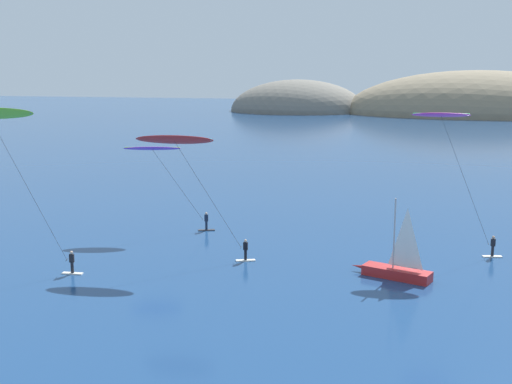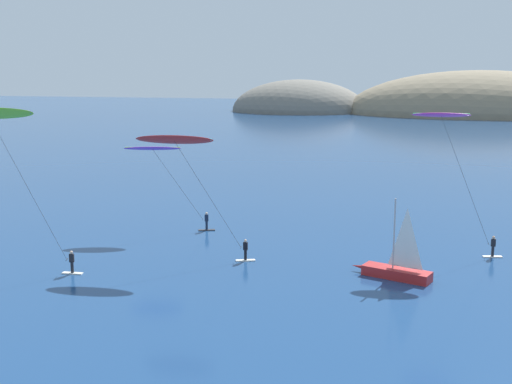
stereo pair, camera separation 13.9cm
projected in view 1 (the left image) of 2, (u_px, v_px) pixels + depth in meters
The scene contains 5 objects.
headland_island at pixel (434, 113), 214.95m from camera, with size 127.23×53.80×28.60m.
sailboat_near at pixel (393, 268), 45.28m from camera, with size 5.89×2.92×5.70m.
kitesurfer_purple at pixel (157, 155), 57.21m from camera, with size 8.00×2.96×7.84m.
kitesurfer_red at pixel (180, 148), 48.49m from camera, with size 9.31×1.67×9.71m.
kitesurfer_magenta at pixel (446, 128), 49.16m from camera, with size 7.46×1.62×11.33m.
Camera 1 is at (10.57, -14.19, 14.47)m, focal length 45.00 mm.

